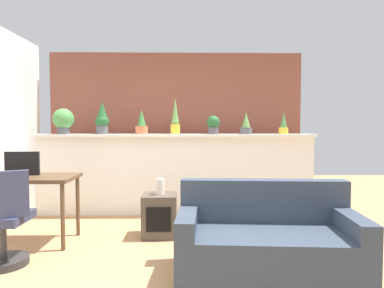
{
  "coord_description": "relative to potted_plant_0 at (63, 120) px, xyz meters",
  "views": [
    {
      "loc": [
        0.15,
        -3.04,
        1.3
      ],
      "look_at": [
        0.23,
        0.99,
        1.1
      ],
      "focal_mm": 31.91,
      "sensor_mm": 36.0,
      "label": 1
    }
  ],
  "objects": [
    {
      "name": "couch",
      "position": [
        2.5,
        -2.09,
        -1.12
      ],
      "size": [
        1.61,
        0.87,
        0.8
      ],
      "color": "#333D4C",
      "rests_on": "ground"
    },
    {
      "name": "desk",
      "position": [
        -0.0,
        -1.22,
        -0.73
      ],
      "size": [
        1.1,
        0.6,
        0.75
      ],
      "color": "brown",
      "rests_on": "ground"
    },
    {
      "name": "tv_monitor",
      "position": [
        -0.07,
        -1.14,
        -0.51
      ],
      "size": [
        0.38,
        0.04,
        0.27
      ],
      "primitive_type": "cube",
      "color": "black",
      "rests_on": "desk"
    },
    {
      "name": "potted_plant_4",
      "position": [
        2.19,
        -0.05,
        -0.06
      ],
      "size": [
        0.19,
        0.19,
        0.27
      ],
      "color": "#4C4C51",
      "rests_on": "plant_shelf"
    },
    {
      "name": "potted_plant_1",
      "position": [
        0.56,
        0.0,
        0.02
      ],
      "size": [
        0.2,
        0.2,
        0.47
      ],
      "color": "#4C4C51",
      "rests_on": "plant_shelf"
    },
    {
      "name": "divider_wall",
      "position": [
        1.64,
        0.01,
        -0.82
      ],
      "size": [
        4.08,
        0.16,
        1.15
      ],
      "primitive_type": "cube",
      "color": "white",
      "rests_on": "ground"
    },
    {
      "name": "plant_shelf",
      "position": [
        1.64,
        -0.03,
        -0.22
      ],
      "size": [
        4.08,
        0.31,
        0.04
      ],
      "primitive_type": "cube",
      "color": "white",
      "rests_on": "divider_wall"
    },
    {
      "name": "potted_plant_5",
      "position": [
        2.68,
        -0.01,
        -0.07
      ],
      "size": [
        0.18,
        0.18,
        0.32
      ],
      "color": "#4C4C51",
      "rests_on": "plant_shelf"
    },
    {
      "name": "potted_plant_6",
      "position": [
        3.24,
        0.0,
        -0.07
      ],
      "size": [
        0.13,
        0.13,
        0.33
      ],
      "color": "gold",
      "rests_on": "plant_shelf"
    },
    {
      "name": "vase_on_shelf",
      "position": [
        1.49,
        -1.01,
        -0.81
      ],
      "size": [
        0.1,
        0.1,
        0.19
      ],
      "primitive_type": "cylinder",
      "color": "silver",
      "rests_on": "side_cube_shelf"
    },
    {
      "name": "potted_plant_0",
      "position": [
        0.0,
        0.0,
        0.0
      ],
      "size": [
        0.3,
        0.3,
        0.37
      ],
      "color": "#4C4C51",
      "rests_on": "plant_shelf"
    },
    {
      "name": "side_cube_shelf",
      "position": [
        1.48,
        -1.01,
        -1.15
      ],
      "size": [
        0.4,
        0.41,
        0.5
      ],
      "color": "#4C4238",
      "rests_on": "ground"
    },
    {
      "name": "office_chair",
      "position": [
        0.11,
        -1.9,
        -1.01
      ],
      "size": [
        0.52,
        0.52,
        0.91
      ],
      "color": "#262628",
      "rests_on": "ground"
    },
    {
      "name": "ground_plane",
      "position": [
        1.64,
        -1.99,
        -1.4
      ],
      "size": [
        12.0,
        12.0,
        0.0
      ],
      "primitive_type": "plane",
      "color": "tan"
    },
    {
      "name": "brick_wall_behind",
      "position": [
        1.64,
        0.61,
        -0.15
      ],
      "size": [
        4.08,
        0.1,
        2.5
      ],
      "primitive_type": "cube",
      "color": "brown",
      "rests_on": "ground"
    },
    {
      "name": "potted_plant_2",
      "position": [
        1.14,
        -0.02,
        -0.06
      ],
      "size": [
        0.18,
        0.18,
        0.36
      ],
      "color": "#C66B42",
      "rests_on": "plant_shelf"
    },
    {
      "name": "potted_plant_3",
      "position": [
        1.63,
        0.01,
        0.01
      ],
      "size": [
        0.14,
        0.14,
        0.53
      ],
      "color": "gold",
      "rests_on": "plant_shelf"
    }
  ]
}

